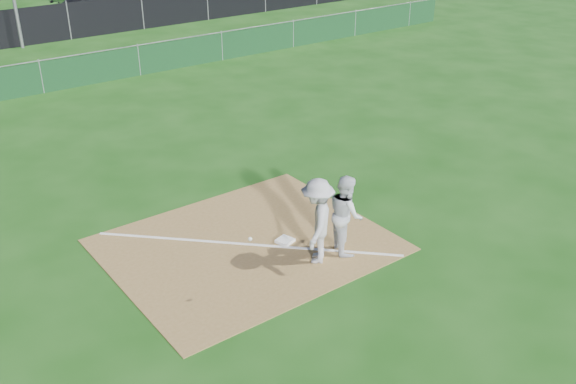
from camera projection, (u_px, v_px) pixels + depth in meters
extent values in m
plane|color=#13440E|center=(94.00, 131.00, 20.94)|extent=(90.00, 90.00, 0.00)
cube|color=olive|center=(247.00, 245.00, 14.51)|extent=(6.00, 5.00, 0.02)
cube|color=white|center=(247.00, 244.00, 14.50)|extent=(5.01, 5.01, 0.01)
cube|color=black|center=(41.00, 78.00, 24.25)|extent=(44.00, 0.05, 1.20)
cube|color=white|center=(285.00, 241.00, 14.58)|extent=(0.43, 0.43, 0.07)
imported|color=silver|center=(317.00, 221.00, 13.52)|extent=(1.38, 1.37, 1.91)
sphere|color=white|center=(250.00, 239.00, 12.04)|extent=(0.08, 0.08, 0.08)
imported|color=silver|center=(346.00, 214.00, 13.95)|extent=(0.97, 1.07, 1.80)
imported|color=black|center=(88.00, 6.00, 37.14)|extent=(4.53, 3.22, 1.22)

